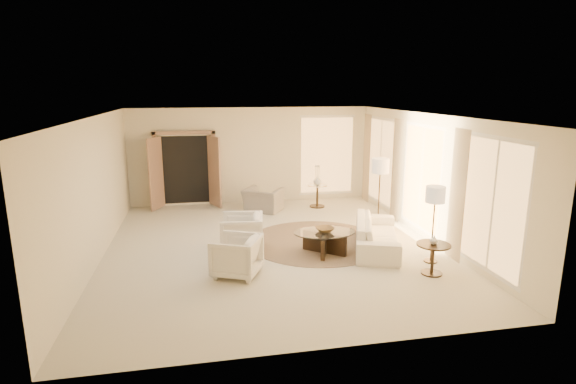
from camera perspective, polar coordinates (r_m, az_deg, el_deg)
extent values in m
cube|color=beige|center=(9.78, -1.86, -6.97)|extent=(7.00, 8.00, 0.02)
cube|color=white|center=(9.20, -1.99, 9.70)|extent=(7.00, 8.00, 0.02)
cube|color=beige|center=(13.30, -4.69, 4.62)|extent=(7.00, 0.04, 2.80)
cube|color=beige|center=(5.62, 4.64, -7.14)|extent=(7.00, 0.04, 2.80)
cube|color=beige|center=(9.50, -23.25, 0.21)|extent=(0.04, 8.00, 2.80)
cube|color=beige|center=(10.52, 17.26, 1.84)|extent=(0.04, 8.00, 2.80)
cube|color=#A27C63|center=(13.17, -12.86, 2.85)|extent=(1.80, 0.12, 2.16)
cube|color=#A27C63|center=(12.96, -16.42, 2.26)|extent=(0.35, 0.66, 2.00)
cube|color=#A27C63|center=(12.91, -9.33, 2.57)|extent=(0.35, 0.66, 2.00)
cylinder|color=#493728|center=(10.09, 3.65, -6.25)|extent=(3.85, 3.85, 0.01)
imported|color=white|center=(9.75, 11.21, -5.23)|extent=(1.55, 2.36, 0.64)
imported|color=white|center=(9.41, -5.89, -4.98)|extent=(0.90, 0.95, 0.87)
imported|color=white|center=(8.26, -6.56, -7.82)|extent=(1.00, 1.02, 0.81)
imported|color=gray|center=(12.43, -3.19, -0.51)|extent=(1.17, 1.05, 0.85)
cube|color=black|center=(9.35, 4.65, -6.52)|extent=(0.79, 0.67, 0.42)
cube|color=black|center=(9.35, 4.65, -6.52)|extent=(0.40, 0.93, 0.42)
cylinder|color=white|center=(9.27, 4.68, -5.10)|extent=(1.57, 1.57, 0.02)
cylinder|color=black|center=(8.81, 17.75, -9.77)|extent=(0.38, 0.38, 0.03)
cylinder|color=black|center=(8.71, 17.88, -8.14)|extent=(0.06, 0.06, 0.54)
cylinder|color=black|center=(8.61, 18.01, -6.39)|extent=(0.61, 0.61, 0.03)
cylinder|color=#2D2419|center=(12.97, 3.71, -1.81)|extent=(0.43, 0.43, 0.03)
cylinder|color=#2D2419|center=(12.90, 3.73, -0.51)|extent=(0.06, 0.06, 0.62)
cylinder|color=white|center=(12.83, 3.75, 0.87)|extent=(0.56, 0.56, 0.03)
cylinder|color=#2D2419|center=(11.28, 11.31, -4.35)|extent=(0.29, 0.29, 0.03)
cylinder|color=#2D2419|center=(11.09, 11.47, -0.84)|extent=(0.03, 0.03, 1.45)
cylinder|color=#BFAF92|center=(10.93, 11.66, 3.28)|extent=(0.41, 0.41, 0.35)
cylinder|color=#2D2419|center=(9.38, 17.63, -8.35)|extent=(0.26, 0.26, 0.03)
cylinder|color=#2D2419|center=(9.17, 17.90, -4.67)|extent=(0.03, 0.03, 1.29)
cylinder|color=#BFAF92|center=(8.99, 18.22, -0.29)|extent=(0.37, 0.37, 0.31)
imported|color=brown|center=(9.25, 4.68, -4.77)|extent=(0.44, 0.44, 0.09)
imported|color=white|center=(8.59, 18.05, -5.83)|extent=(0.20, 0.20, 0.16)
imported|color=white|center=(12.80, 3.76, 1.45)|extent=(0.29, 0.29, 0.24)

